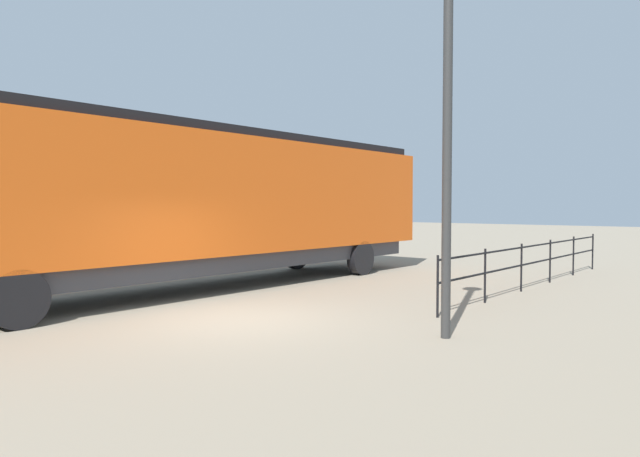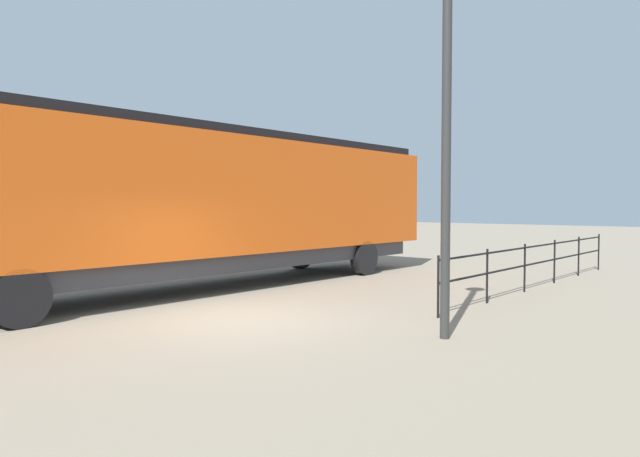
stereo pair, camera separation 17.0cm
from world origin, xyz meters
The scene contains 4 objects.
ground_plane centered at (0.00, 0.00, 0.00)m, with size 120.00×120.00×0.00m, color gray.
locomotive centered at (-3.83, 2.65, 2.39)m, with size 3.14×16.51×4.27m.
lamp_post centered at (3.86, 1.27, 4.71)m, with size 0.51×0.51×6.80m.
platform_fence centered at (2.91, 8.38, 0.82)m, with size 0.05×11.31×1.25m.
Camera 2 is at (8.49, -7.26, 2.24)m, focal length 31.77 mm.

